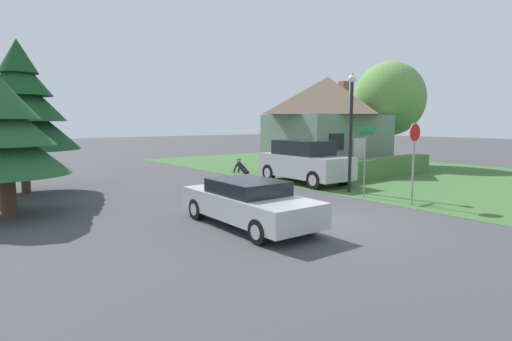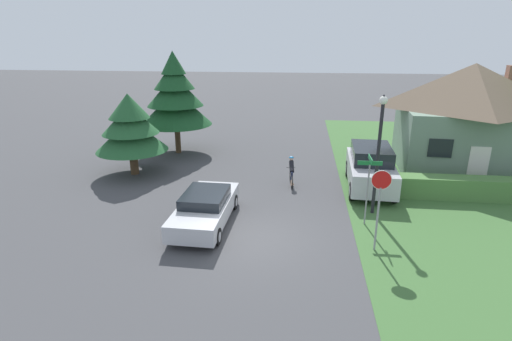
# 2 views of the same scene
# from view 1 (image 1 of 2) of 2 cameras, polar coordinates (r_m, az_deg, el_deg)

# --- Properties ---
(ground_plane) EXTENTS (140.00, 140.00, 0.00)m
(ground_plane) POSITION_cam_1_polar(r_m,az_deg,el_deg) (11.91, 9.29, -7.27)
(ground_plane) COLOR #424244
(grass_verge_right) EXTENTS (16.00, 36.00, 0.01)m
(grass_verge_right) POSITION_cam_1_polar(r_m,az_deg,el_deg) (23.61, 21.42, -0.61)
(grass_verge_right) COLOR #3D6633
(grass_verge_right) RESTS_ON ground
(cottage_house) EXTENTS (7.33, 6.03, 5.66)m
(cottage_house) POSITION_cam_1_polar(r_m,az_deg,el_deg) (25.25, 10.11, 6.89)
(cottage_house) COLOR slate
(cottage_house) RESTS_ON ground
(hedge_row) EXTENTS (8.94, 0.90, 1.00)m
(hedge_row) POSITION_cam_1_polar(r_m,az_deg,el_deg) (22.15, 16.97, 0.39)
(hedge_row) COLOR #4C7A3D
(hedge_row) RESTS_ON ground
(sedan_left_lane) EXTENTS (1.96, 4.60, 1.30)m
(sedan_left_lane) POSITION_cam_1_polar(r_m,az_deg,el_deg) (11.20, -1.08, -4.62)
(sedan_left_lane) COLOR #BCBCC1
(sedan_left_lane) RESTS_ON ground
(cyclist) EXTENTS (0.44, 1.63, 1.43)m
(cyclist) POSITION_cam_1_polar(r_m,az_deg,el_deg) (16.71, -1.96, -0.70)
(cyclist) COLOR black
(cyclist) RESTS_ON ground
(parked_suv_right) EXTENTS (2.25, 4.86, 2.04)m
(parked_suv_right) POSITION_cam_1_polar(r_m,az_deg,el_deg) (19.16, 6.91, 1.22)
(parked_suv_right) COLOR #B7B7BC
(parked_suv_right) RESTS_ON ground
(stop_sign) EXTENTS (0.65, 0.07, 2.87)m
(stop_sign) POSITION_cam_1_polar(r_m,az_deg,el_deg) (14.84, 21.65, 2.91)
(stop_sign) COLOR gray
(stop_sign) RESTS_ON ground
(street_lamp) EXTENTS (0.32, 0.32, 4.87)m
(street_lamp) POSITION_cam_1_polar(r_m,az_deg,el_deg) (16.90, 13.43, 7.11)
(street_lamp) COLOR black
(street_lamp) RESTS_ON ground
(street_name_sign) EXTENTS (0.90, 0.90, 2.73)m
(street_name_sign) POSITION_cam_1_polar(r_m,az_deg,el_deg) (15.89, 15.34, 3.01)
(street_name_sign) COLOR gray
(street_name_sign) RESTS_ON ground
(conifer_tall_near) EXTENTS (3.68, 3.68, 4.24)m
(conifer_tall_near) POSITION_cam_1_polar(r_m,az_deg,el_deg) (14.26, -32.35, 4.43)
(conifer_tall_near) COLOR #4C3823
(conifer_tall_near) RESTS_ON ground
(conifer_tall_far) EXTENTS (4.32, 4.32, 6.16)m
(conifer_tall_far) POSITION_cam_1_polar(r_m,az_deg,el_deg) (18.62, -30.58, 7.75)
(conifer_tall_far) COLOR #4C3823
(conifer_tall_far) RESTS_ON ground
(deciduous_tree_right) EXTENTS (4.63, 4.63, 6.88)m
(deciduous_tree_right) POSITION_cam_1_polar(r_m,az_deg,el_deg) (28.36, 18.52, 9.68)
(deciduous_tree_right) COLOR #4C3823
(deciduous_tree_right) RESTS_ON ground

